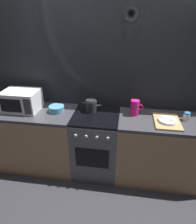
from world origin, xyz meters
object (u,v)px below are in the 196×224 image
(kettle, at_px, (91,106))
(spice_jar, at_px, (187,116))
(dish_pile, at_px, (167,121))
(pitcher, at_px, (135,108))
(mixing_bowl, at_px, (57,109))
(microwave, at_px, (22,101))
(stove_unit, at_px, (96,144))

(kettle, distance_m, spice_jar, 1.19)
(dish_pile, bearing_deg, spice_jar, 21.39)
(kettle, bearing_deg, dish_pile, -9.52)
(pitcher, distance_m, spice_jar, 0.63)
(mixing_bowl, bearing_deg, pitcher, 3.59)
(microwave, height_order, mixing_bowl, microwave)
(pitcher, bearing_deg, stove_unit, -168.92)
(stove_unit, distance_m, spice_jar, 1.22)
(pitcher, bearing_deg, kettle, 178.57)
(microwave, distance_m, pitcher, 1.49)
(stove_unit, relative_size, mixing_bowl, 4.50)
(kettle, xyz_separation_m, spice_jar, (1.19, -0.07, -0.03))
(stove_unit, xyz_separation_m, microwave, (-1.00, 0.01, 0.59))
(stove_unit, xyz_separation_m, mixing_bowl, (-0.53, 0.03, 0.49))
(kettle, xyz_separation_m, pitcher, (0.57, -0.01, 0.02))
(microwave, relative_size, dish_pile, 1.15)
(kettle, bearing_deg, pitcher, -1.43)
(microwave, bearing_deg, pitcher, 3.16)
(microwave, distance_m, dish_pile, 1.88)
(stove_unit, bearing_deg, kettle, 125.45)
(stove_unit, distance_m, kettle, 0.55)
(mixing_bowl, xyz_separation_m, dish_pile, (1.40, -0.08, -0.02))
(kettle, height_order, spice_jar, kettle)
(mixing_bowl, distance_m, spice_jar, 1.64)
(mixing_bowl, xyz_separation_m, spice_jar, (1.64, 0.01, 0.01))
(microwave, xyz_separation_m, mixing_bowl, (0.47, 0.02, -0.10))
(kettle, height_order, dish_pile, kettle)
(kettle, xyz_separation_m, dish_pile, (0.95, -0.16, -0.06))
(stove_unit, distance_m, pitcher, 0.74)
(pitcher, bearing_deg, microwave, -176.84)
(mixing_bowl, bearing_deg, microwave, -177.75)
(kettle, bearing_deg, mixing_bowl, -170.22)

